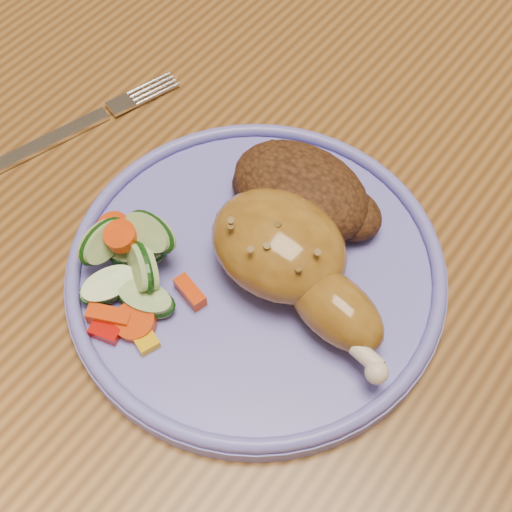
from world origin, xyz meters
name	(u,v)px	position (x,y,z in m)	size (l,w,h in m)	color
ground	(307,469)	(0.00, 0.00, 0.00)	(4.00, 4.00, 0.00)	#54351C
dining_table	(353,247)	(0.00, 0.00, 0.67)	(0.90, 1.40, 0.75)	brown
plate	(256,272)	(-0.02, -0.11, 0.76)	(0.26, 0.26, 0.01)	#6561C6
plate_rim	(256,264)	(-0.02, -0.11, 0.77)	(0.26, 0.26, 0.01)	#6561C6
chicken_leg	(292,260)	(0.01, -0.11, 0.79)	(0.16, 0.08, 0.05)	#90611E
rice_pilaf	(303,193)	(-0.02, -0.05, 0.78)	(0.11, 0.08, 0.05)	#422310
vegetable_pile	(131,267)	(-0.08, -0.17, 0.78)	(0.10, 0.09, 0.05)	#A50A05
fork	(73,129)	(-0.22, -0.09, 0.75)	(0.06, 0.15, 0.00)	silver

